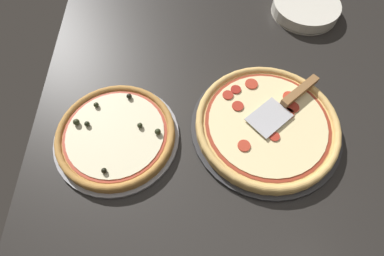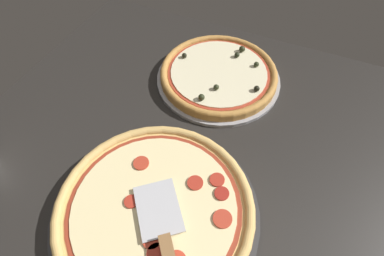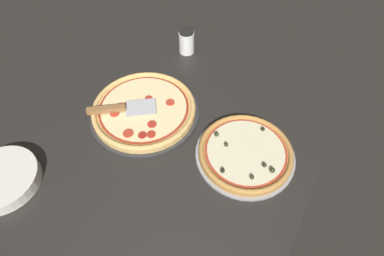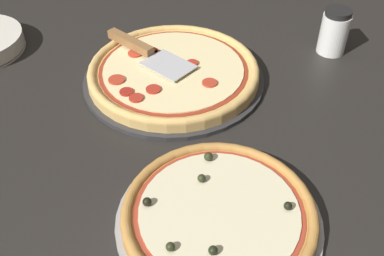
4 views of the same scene
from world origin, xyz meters
TOP-DOWN VIEW (x-y plane):
  - ground_plane at (0.00, 0.00)cm, footprint 123.20×118.23cm
  - pizza_pan_front at (-9.01, -5.62)cm, footprint 41.23×41.23cm
  - pizza_front at (-8.98, -5.62)cm, footprint 38.76×38.76cm
  - pizza_pan_back at (-11.25, 35.06)cm, footprint 33.65×33.65cm
  - pizza_back at (-11.23, 35.06)cm, footprint 31.63×31.63cm
  - serving_spatula at (-2.01, -13.09)cm, footprint 19.68×22.34cm
  - plate_stack at (38.01, -26.03)cm, footprint 23.04×23.04cm
  - parmesan_shaker at (-49.29, -12.00)cm, footprint 6.86×6.86cm

SIDE VIEW (x-z plane):
  - ground_plane at x=0.00cm, z-range -3.60..0.00cm
  - pizza_pan_front at x=-9.01cm, z-range 0.00..1.00cm
  - pizza_pan_back at x=-11.25cm, z-range 0.00..1.00cm
  - plate_stack at x=38.01cm, z-range 0.00..4.20cm
  - pizza_back at x=-11.23cm, z-range 0.45..4.26cm
  - pizza_front at x=-8.98cm, z-range 1.07..4.08cm
  - serving_spatula at x=-2.01cm, z-range 3.79..5.79cm
  - parmesan_shaker at x=-49.29cm, z-range -0.10..11.15cm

